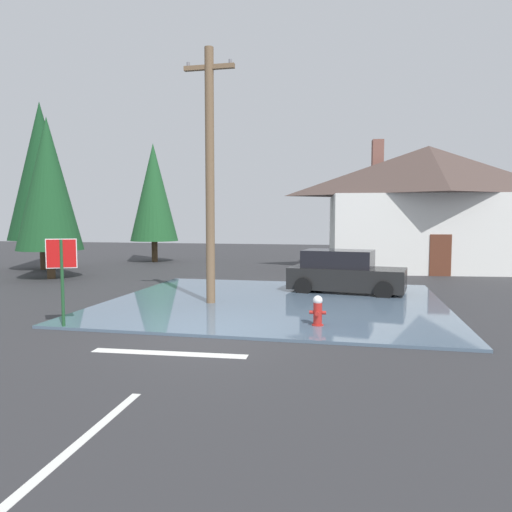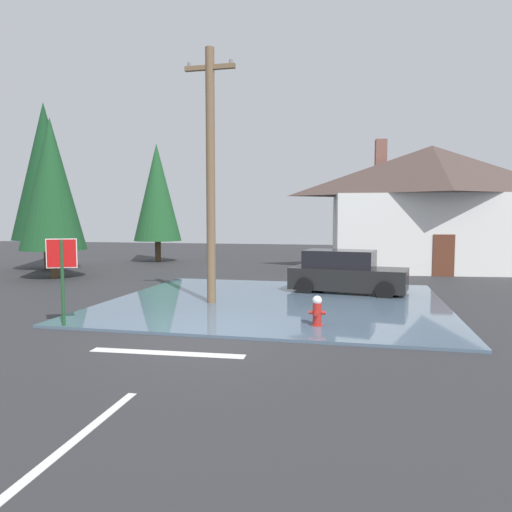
{
  "view_description": "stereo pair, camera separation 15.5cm",
  "coord_description": "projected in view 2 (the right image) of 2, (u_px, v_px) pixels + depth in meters",
  "views": [
    {
      "loc": [
        3.35,
        -10.58,
        2.72
      ],
      "look_at": [
        0.66,
        2.26,
        1.7
      ],
      "focal_mm": 33.13,
      "sensor_mm": 36.0,
      "label": 1
    },
    {
      "loc": [
        3.51,
        -10.55,
        2.72
      ],
      "look_at": [
        0.66,
        2.26,
        1.7
      ],
      "focal_mm": 33.13,
      "sensor_mm": 36.0,
      "label": 2
    }
  ],
  "objects": [
    {
      "name": "stop_sign_near",
      "position": [
        62.0,
        265.0,
        11.63
      ],
      "size": [
        0.67,
        0.32,
        2.25
      ],
      "color": "#1E4C28",
      "rests_on": "ground"
    },
    {
      "name": "pine_tree_tall_left",
      "position": [
        157.0,
        193.0,
        29.91
      ],
      "size": [
        3.0,
        3.0,
        7.49
      ],
      "color": "#4C3823",
      "rests_on": "ground"
    },
    {
      "name": "fire_hydrant",
      "position": [
        317.0,
        312.0,
        11.75
      ],
      "size": [
        0.42,
        0.36,
        0.83
      ],
      "color": "#AD231E",
      "rests_on": "ground"
    },
    {
      "name": "pine_tree_mid_left",
      "position": [
        52.0,
        184.0,
        21.48
      ],
      "size": [
        2.93,
        2.93,
        7.32
      ],
      "color": "#4C3823",
      "rests_on": "ground"
    },
    {
      "name": "ground_plane",
      "position": [
        208.0,
        336.0,
        11.24
      ],
      "size": [
        80.0,
        80.0,
        0.1
      ],
      "primitive_type": "cube",
      "color": "#2D2D30"
    },
    {
      "name": "parked_car",
      "position": [
        346.0,
        273.0,
        17.24
      ],
      "size": [
        4.35,
        2.51,
        1.59
      ],
      "color": "black",
      "rests_on": "ground"
    },
    {
      "name": "pine_tree_short_left",
      "position": [
        45.0,
        172.0,
        25.34
      ],
      "size": [
        3.58,
        3.58,
        8.94
      ],
      "color": "#4C3823",
      "rests_on": "ground"
    },
    {
      "name": "utility_pole",
      "position": [
        211.0,
        173.0,
        14.69
      ],
      "size": [
        1.6,
        0.28,
        7.96
      ],
      "color": "brown",
      "rests_on": "ground"
    },
    {
      "name": "house",
      "position": [
        431.0,
        206.0,
        24.95
      ],
      "size": [
        11.31,
        6.95,
        7.09
      ],
      "color": "silver",
      "rests_on": "ground"
    },
    {
      "name": "lane_stop_bar",
      "position": [
        167.0,
        353.0,
        9.6
      ],
      "size": [
        3.26,
        0.47,
        0.01
      ],
      "primitive_type": "cube",
      "rotation": [
        0.0,
        0.0,
        0.05
      ],
      "color": "silver",
      "rests_on": "ground"
    },
    {
      "name": "flood_puddle",
      "position": [
        275.0,
        302.0,
        15.35
      ],
      "size": [
        10.63,
        9.61,
        0.08
      ],
      "primitive_type": "cube",
      "color": "#4C6075",
      "rests_on": "ground"
    },
    {
      "name": "lane_center_stripe",
      "position": [
        65.0,
        448.0,
        5.61
      ],
      "size": [
        0.24,
        3.61,
        0.01
      ],
      "primitive_type": "cube",
      "rotation": [
        0.0,
        0.0,
        1.6
      ],
      "color": "silver",
      "rests_on": "ground"
    }
  ]
}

